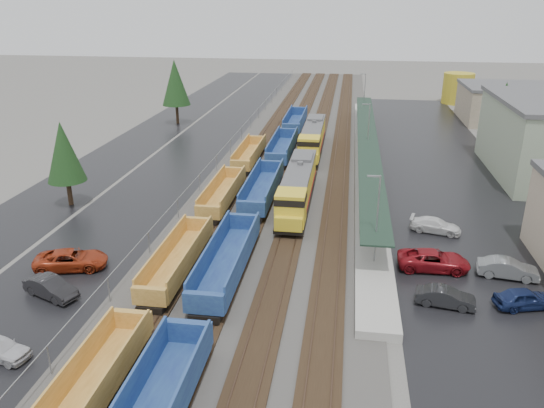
{
  "coord_description": "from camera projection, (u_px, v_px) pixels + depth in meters",
  "views": [
    {
      "loc": [
        6.88,
        -19.09,
        20.46
      ],
      "look_at": [
        -0.04,
        28.16,
        2.0
      ],
      "focal_mm": 35.0,
      "sensor_mm": 36.0,
      "label": 1
    }
  ],
  "objects": [
    {
      "name": "chainlink_fence",
      "position": [
        239.0,
        132.0,
        80.56
      ],
      "size": [
        0.08,
        160.04,
        2.02
      ],
      "color": "gray",
      "rests_on": "ground"
    },
    {
      "name": "station_platform",
      "position": [
        367.0,
        158.0,
        70.53
      ],
      "size": [
        3.0,
        80.0,
        8.0
      ],
      "color": "#9E9B93",
      "rests_on": "ground"
    },
    {
      "name": "well_string_blue",
      "position": [
        248.0,
        219.0,
        49.62
      ],
      "size": [
        2.86,
        100.69,
        2.54
      ],
      "color": "navy",
      "rests_on": "ground"
    },
    {
      "name": "parked_car_east_b",
      "position": [
        434.0,
        260.0,
        42.76
      ],
      "size": [
        2.74,
        5.78,
        1.59
      ],
      "primitive_type": "imported",
      "rotation": [
        0.0,
        0.0,
        1.59
      ],
      "color": "maroon",
      "rests_on": "ground"
    },
    {
      "name": "parked_car_west_b",
      "position": [
        51.0,
        288.0,
        38.81
      ],
      "size": [
        3.11,
        4.72,
        1.47
      ],
      "primitive_type": "imported",
      "rotation": [
        0.0,
        0.0,
        1.19
      ],
      "color": "black",
      "rests_on": "ground"
    },
    {
      "name": "tree_west_far",
      "position": [
        175.0,
        83.0,
        91.07
      ],
      "size": [
        4.84,
        4.84,
        11.0
      ],
      "color": "#332316",
      "rests_on": "ground"
    },
    {
      "name": "locomotive_trail",
      "position": [
        313.0,
        139.0,
        74.34
      ],
      "size": [
        2.77,
        18.28,
        4.14
      ],
      "color": "black",
      "rests_on": "ground"
    },
    {
      "name": "ballast_strip",
      "position": [
        302.0,
        142.0,
        81.28
      ],
      "size": [
        20.0,
        160.0,
        0.08
      ],
      "primitive_type": "cube",
      "color": "#302D2B",
      "rests_on": "ground"
    },
    {
      "name": "storage_tank",
      "position": [
        458.0,
        88.0,
        110.76
      ],
      "size": [
        6.26,
        6.26,
        6.26
      ],
      "primitive_type": "cylinder",
      "color": "gold",
      "rests_on": "ground"
    },
    {
      "name": "distant_hills",
      "position": [
        447.0,
        54.0,
        214.31
      ],
      "size": [
        301.0,
        140.0,
        25.2
      ],
      "color": "#50614C",
      "rests_on": "ground"
    },
    {
      "name": "tree_west_near",
      "position": [
        64.0,
        152.0,
        54.49
      ],
      "size": [
        3.96,
        3.96,
        9.0
      ],
      "color": "#332316",
      "rests_on": "ground"
    },
    {
      "name": "parked_car_west_c",
      "position": [
        71.0,
        260.0,
        42.86
      ],
      "size": [
        4.04,
        6.19,
        1.58
      ],
      "primitive_type": "imported",
      "rotation": [
        0.0,
        0.0,
        1.84
      ],
      "color": "#9B2E13",
      "rests_on": "ground"
    },
    {
      "name": "well_string_yellow",
      "position": [
        178.0,
        259.0,
        42.19
      ],
      "size": [
        2.51,
        75.17,
        2.23
      ],
      "color": "#AA792F",
      "rests_on": "ground"
    },
    {
      "name": "parked_car_east_e",
      "position": [
        508.0,
        269.0,
        41.5
      ],
      "size": [
        2.24,
        4.76,
        1.51
      ],
      "primitive_type": "imported",
      "rotation": [
        0.0,
        0.0,
        1.43
      ],
      "color": "slate",
      "rests_on": "ground"
    },
    {
      "name": "west_parking_lot",
      "position": [
        207.0,
        139.0,
        83.32
      ],
      "size": [
        10.0,
        160.0,
        0.02
      ],
      "primitive_type": "cube",
      "color": "black",
      "rests_on": "ground"
    },
    {
      "name": "locomotive_lead",
      "position": [
        298.0,
        188.0,
        54.96
      ],
      "size": [
        2.77,
        18.28,
        4.14
      ],
      "color": "black",
      "rests_on": "ground"
    },
    {
      "name": "west_road",
      "position": [
        147.0,
        136.0,
        84.67
      ],
      "size": [
        9.0,
        160.0,
        0.02
      ],
      "primitive_type": "cube",
      "color": "black",
      "rests_on": "ground"
    },
    {
      "name": "parked_car_east_d",
      "position": [
        525.0,
        299.0,
        37.42
      ],
      "size": [
        2.75,
        4.58,
        1.46
      ],
      "primitive_type": "imported",
      "rotation": [
        0.0,
        0.0,
        1.83
      ],
      "color": "#14214D",
      "rests_on": "ground"
    },
    {
      "name": "parked_car_east_a",
      "position": [
        445.0,
        297.0,
        37.66
      ],
      "size": [
        2.09,
        4.34,
        1.37
      ],
      "primitive_type": "imported",
      "rotation": [
        0.0,
        0.0,
        1.41
      ],
      "color": "black",
      "rests_on": "ground"
    },
    {
      "name": "trackbed",
      "position": [
        302.0,
        141.0,
        81.24
      ],
      "size": [
        14.6,
        160.0,
        0.22
      ],
      "color": "black",
      "rests_on": "ground"
    },
    {
      "name": "east_commuter_lot",
      "position": [
        439.0,
        166.0,
        69.5
      ],
      "size": [
        16.0,
        100.0,
        0.02
      ],
      "primitive_type": "cube",
      "color": "black",
      "rests_on": "ground"
    },
    {
      "name": "parked_car_east_c",
      "position": [
        435.0,
        226.0,
        49.64
      ],
      "size": [
        2.94,
        4.98,
        1.35
      ],
      "primitive_type": "imported",
      "rotation": [
        0.0,
        0.0,
        1.33
      ],
      "color": "silver",
      "rests_on": "ground"
    },
    {
      "name": "tree_east",
      "position": [
        503.0,
        108.0,
        73.34
      ],
      "size": [
        4.4,
        4.4,
        10.0
      ],
      "color": "#332316",
      "rests_on": "ground"
    }
  ]
}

